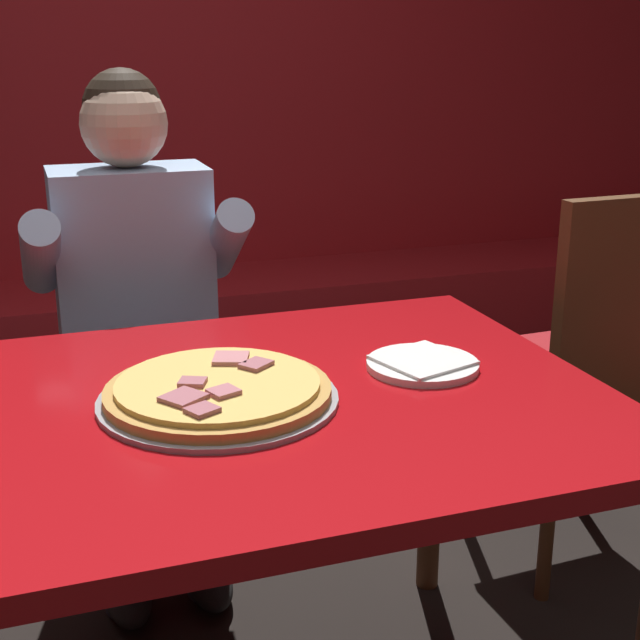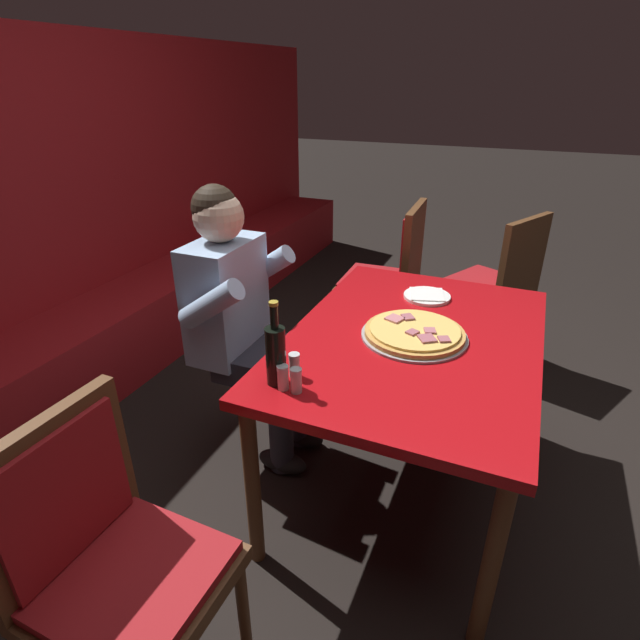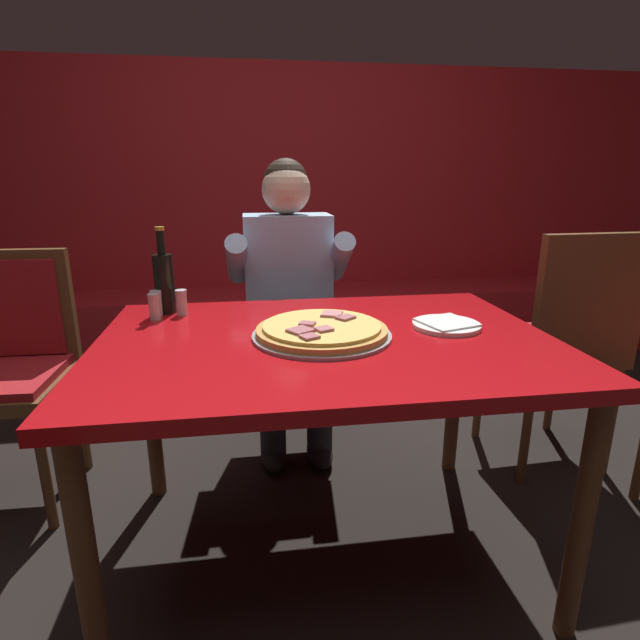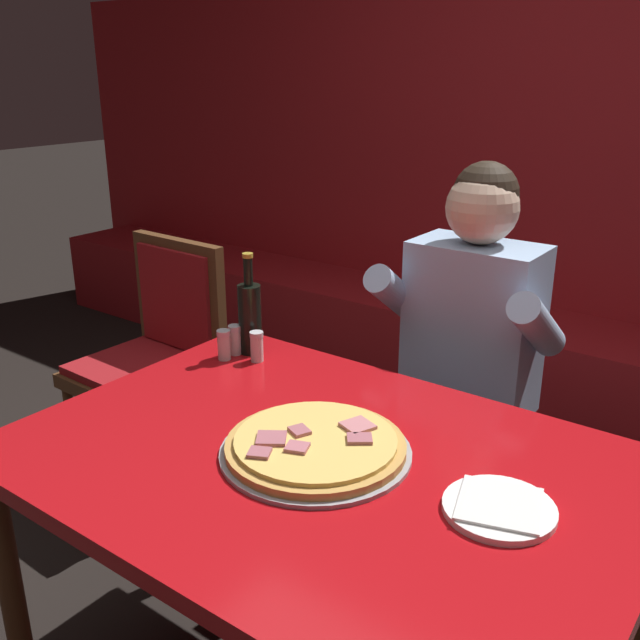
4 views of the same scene
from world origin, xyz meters
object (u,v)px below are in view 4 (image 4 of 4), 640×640
object	(u,v)px
shaker_oregano	(224,346)
diner_seated_blue_shirt	(459,359)
beer_bottle	(250,316)
main_dining_table	(320,487)
dining_chair_by_booth	(157,348)
pizza	(314,447)
shaker_red_pepper_flakes	(235,341)
plate_white_paper	(499,508)
shaker_parmesan	(257,348)

from	to	relation	value
shaker_oregano	diner_seated_blue_shirt	size ratio (longest dim) A/B	0.07
beer_bottle	main_dining_table	bearing A→B (deg)	-34.41
dining_chair_by_booth	pizza	bearing A→B (deg)	-25.29
main_dining_table	shaker_oregano	distance (m)	0.60
shaker_red_pepper_flakes	pizza	bearing A→B (deg)	-31.19
plate_white_paper	shaker_red_pepper_flakes	size ratio (longest dim) A/B	2.44
shaker_parmesan	shaker_red_pepper_flakes	bearing A→B (deg)	179.15
plate_white_paper	shaker_parmesan	world-z (taller)	shaker_parmesan
plate_white_paper	dining_chair_by_booth	distance (m)	1.60
dining_chair_by_booth	beer_bottle	bearing A→B (deg)	-15.90
shaker_oregano	dining_chair_by_booth	world-z (taller)	dining_chair_by_booth
shaker_oregano	dining_chair_by_booth	size ratio (longest dim) A/B	0.09
shaker_red_pepper_flakes	diner_seated_blue_shirt	bearing A→B (deg)	42.26
main_dining_table	diner_seated_blue_shirt	xyz separation A→B (m)	(-0.04, 0.75, 0.03)
beer_bottle	diner_seated_blue_shirt	size ratio (longest dim) A/B	0.23
pizza	shaker_red_pepper_flakes	distance (m)	0.60
diner_seated_blue_shirt	beer_bottle	bearing A→B (deg)	-138.64
plate_white_paper	pizza	bearing A→B (deg)	-174.26
beer_bottle	dining_chair_by_booth	world-z (taller)	beer_bottle
plate_white_paper	diner_seated_blue_shirt	distance (m)	0.83
shaker_oregano	beer_bottle	bearing A→B (deg)	73.47
shaker_red_pepper_flakes	shaker_oregano	distance (m)	0.05
main_dining_table	plate_white_paper	world-z (taller)	plate_white_paper
shaker_red_pepper_flakes	dining_chair_by_booth	distance (m)	0.68
shaker_parmesan	shaker_oregano	distance (m)	0.09
diner_seated_blue_shirt	dining_chair_by_booth	xyz separation A→B (m)	(-1.08, -0.23, -0.15)
beer_bottle	shaker_parmesan	size ratio (longest dim) A/B	3.40
plate_white_paper	beer_bottle	distance (m)	0.94
pizza	dining_chair_by_booth	distance (m)	1.25
shaker_parmesan	diner_seated_blue_shirt	xyz separation A→B (m)	(0.40, 0.44, -0.08)
plate_white_paper	diner_seated_blue_shirt	bearing A→B (deg)	120.85
beer_bottle	shaker_parmesan	world-z (taller)	beer_bottle
plate_white_paper	shaker_red_pepper_flakes	world-z (taller)	shaker_red_pepper_flakes
beer_bottle	diner_seated_blue_shirt	world-z (taller)	diner_seated_blue_shirt
pizza	shaker_red_pepper_flakes	bearing A→B (deg)	148.81
shaker_red_pepper_flakes	main_dining_table	bearing A→B (deg)	-30.22
pizza	diner_seated_blue_shirt	xyz separation A→B (m)	(-0.03, 0.75, -0.06)
main_dining_table	dining_chair_by_booth	distance (m)	1.24
diner_seated_blue_shirt	plate_white_paper	bearing A→B (deg)	-59.15
main_dining_table	diner_seated_blue_shirt	world-z (taller)	diner_seated_blue_shirt
plate_white_paper	shaker_red_pepper_flakes	bearing A→B (deg)	163.43
pizza	plate_white_paper	size ratio (longest dim) A/B	1.95
main_dining_table	diner_seated_blue_shirt	bearing A→B (deg)	93.12
main_dining_table	dining_chair_by_booth	world-z (taller)	dining_chair_by_booth
plate_white_paper	shaker_oregano	distance (m)	0.94
beer_bottle	shaker_red_pepper_flakes	size ratio (longest dim) A/B	3.40
shaker_oregano	diner_seated_blue_shirt	xyz separation A→B (m)	(0.48, 0.49, -0.08)
pizza	shaker_parmesan	world-z (taller)	shaker_parmesan
shaker_red_pepper_flakes	dining_chair_by_booth	bearing A→B (deg)	160.30
dining_chair_by_booth	main_dining_table	bearing A→B (deg)	-24.86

